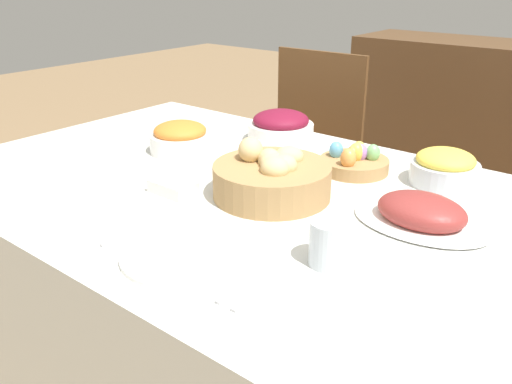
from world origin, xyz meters
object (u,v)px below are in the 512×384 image
object	(u,v)px
beet_salad_bowl	(281,127)
butter_dish	(173,187)
chair_far_left	(302,158)
spoon	(264,288)
sideboard	(495,138)
knife	(251,282)
bread_basket	(271,178)
fork	(136,231)
drinking_cup	(330,243)
carrot_bowl	(180,138)
ham_platter	(421,214)
pineapple_bowl	(445,168)
egg_basket	(354,161)
dinner_plate	(188,253)

from	to	relation	value
beet_salad_bowl	butter_dish	size ratio (longest dim) A/B	1.83
chair_far_left	spoon	distance (m)	1.40
sideboard	knife	distance (m)	2.19
bread_basket	fork	bearing A→B (deg)	-107.95
sideboard	fork	bearing A→B (deg)	-93.17
drinking_cup	beet_salad_bowl	bearing A→B (deg)	133.36
beet_salad_bowl	carrot_bowl	distance (m)	0.32
ham_platter	butter_dish	xyz separation A→B (m)	(-0.54, -0.22, -0.01)
pineapple_bowl	carrot_bowl	bearing A→B (deg)	-161.15
bread_basket	egg_basket	xyz separation A→B (m)	(0.07, 0.28, -0.02)
egg_basket	carrot_bowl	bearing A→B (deg)	-160.09
dinner_plate	butter_dish	xyz separation A→B (m)	(-0.25, 0.19, 0.01)
fork	knife	size ratio (longest dim) A/B	1.00
fork	knife	distance (m)	0.31
beet_salad_bowl	carrot_bowl	world-z (taller)	beet_salad_bowl
beet_salad_bowl	ham_platter	bearing A→B (deg)	-26.19
egg_basket	knife	distance (m)	0.62
beet_salad_bowl	pineapple_bowl	world-z (taller)	beet_salad_bowl
chair_far_left	ham_platter	size ratio (longest dim) A/B	3.16
dinner_plate	fork	world-z (taller)	dinner_plate
sideboard	bread_basket	size ratio (longest dim) A/B	5.21
sideboard	butter_dish	size ratio (longest dim) A/B	13.01
sideboard	dinner_plate	bearing A→B (deg)	-89.07
dinner_plate	drinking_cup	size ratio (longest dim) A/B	2.97
pineapple_bowl	egg_basket	bearing A→B (deg)	-163.52
sideboard	butter_dish	xyz separation A→B (m)	(-0.21, -1.97, 0.31)
ham_platter	fork	distance (m)	0.60
pineapple_bowl	spoon	world-z (taller)	pineapple_bowl
ham_platter	dinner_plate	size ratio (longest dim) A/B	1.14
sideboard	carrot_bowl	distance (m)	1.82
bread_basket	egg_basket	size ratio (longest dim) A/B	1.53
sideboard	dinner_plate	world-z (taller)	sideboard
chair_far_left	bread_basket	world-z (taller)	chair_far_left
sideboard	carrot_bowl	size ratio (longest dim) A/B	8.03
carrot_bowl	spoon	world-z (taller)	carrot_bowl
sideboard	bread_basket	world-z (taller)	sideboard
drinking_cup	chair_far_left	bearing A→B (deg)	126.37
chair_far_left	knife	distance (m)	1.39
fork	beet_salad_bowl	bearing A→B (deg)	102.90
bread_basket	butter_dish	size ratio (longest dim) A/B	2.50
beet_salad_bowl	dinner_plate	world-z (taller)	beet_salad_bowl
bread_basket	spoon	size ratio (longest dim) A/B	1.64
egg_basket	drinking_cup	xyz separation A→B (m)	(0.21, -0.46, 0.02)
ham_platter	carrot_bowl	world-z (taller)	carrot_bowl
dinner_plate	beet_salad_bowl	bearing A→B (deg)	113.11
chair_far_left	bread_basket	size ratio (longest dim) A/B	3.34
spoon	dinner_plate	bearing A→B (deg)	178.66
bread_basket	chair_far_left	bearing A→B (deg)	119.67
spoon	drinking_cup	distance (m)	0.15
egg_basket	ham_platter	distance (m)	0.33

